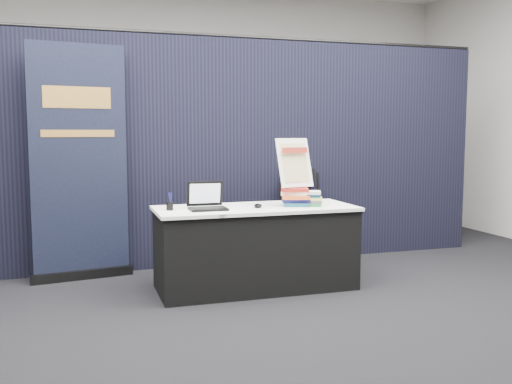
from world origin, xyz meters
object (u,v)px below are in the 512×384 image
object	(u,v)px
book_stack_tall	(295,197)
laptop	(207,203)
book_stack_short	(311,198)
pullup_banner	(80,176)
stacking_chair	(306,212)
display_table	(255,248)
info_sign	(294,163)

from	to	relation	value
book_stack_tall	laptop	bearing A→B (deg)	-178.94
book_stack_tall	book_stack_short	bearing A→B (deg)	-20.25
book_stack_tall	book_stack_short	size ratio (longest dim) A/B	1.26
book_stack_tall	pullup_banner	bearing A→B (deg)	154.83
book_stack_tall	book_stack_short	world-z (taller)	book_stack_tall
book_stack_short	stacking_chair	distance (m)	0.91
display_table	laptop	bearing A→B (deg)	-172.03
laptop	info_sign	distance (m)	0.89
laptop	stacking_chair	size ratio (longest dim) A/B	0.31
laptop	book_stack_tall	distance (m)	0.83
laptop	book_stack_short	size ratio (longest dim) A/B	1.40
laptop	pullup_banner	xyz separation A→B (m)	(-1.04, 0.89, 0.19)
book_stack_short	info_sign	bearing A→B (deg)	149.22
book_stack_short	pullup_banner	world-z (taller)	pullup_banner
info_sign	book_stack_tall	bearing A→B (deg)	-102.67
info_sign	laptop	bearing A→B (deg)	170.51
book_stack_tall	info_sign	size ratio (longest dim) A/B	0.63
book_stack_short	stacking_chair	world-z (taller)	stacking_chair
laptop	book_stack_tall	xyz separation A→B (m)	(0.83, 0.02, 0.02)
book_stack_short	info_sign	distance (m)	0.36
pullup_banner	book_stack_short	bearing A→B (deg)	-33.80
book_stack_tall	info_sign	distance (m)	0.31
pullup_banner	laptop	bearing A→B (deg)	-49.61
display_table	info_sign	xyz separation A→B (m)	(0.37, -0.02, 0.76)
book_stack_tall	display_table	bearing A→B (deg)	172.40
display_table	book_stack_tall	xyz separation A→B (m)	(0.37, -0.05, 0.46)
laptop	book_stack_short	world-z (taller)	laptop
display_table	info_sign	bearing A→B (deg)	-2.88
pullup_banner	stacking_chair	bearing A→B (deg)	-11.58
laptop	pullup_banner	size ratio (longest dim) A/B	0.14
pullup_banner	book_stack_tall	bearing A→B (deg)	-34.12
book_stack_short	info_sign	world-z (taller)	info_sign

